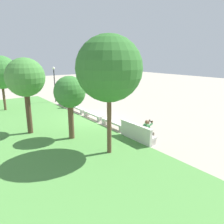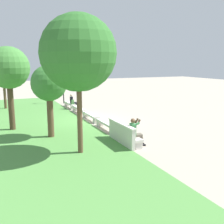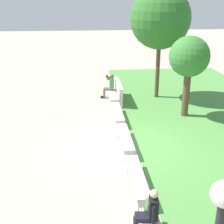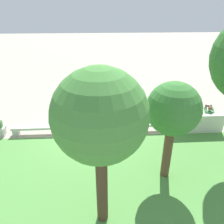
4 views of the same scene
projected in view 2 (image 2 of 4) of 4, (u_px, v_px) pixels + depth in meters
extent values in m
plane|color=#A89E8C|center=(91.00, 120.00, 17.52)|extent=(80.00, 80.00, 0.00)
cube|color=#518E42|center=(22.00, 127.00, 15.77)|extent=(25.07, 8.00, 0.03)
cube|color=beige|center=(128.00, 135.00, 12.65)|extent=(2.36, 0.40, 0.12)
cube|color=beige|center=(138.00, 145.00, 11.79)|extent=(0.28, 0.34, 0.33)
cube|color=beige|center=(119.00, 134.00, 13.58)|extent=(0.28, 0.34, 0.33)
cube|color=beige|center=(106.00, 123.00, 15.05)|extent=(2.36, 0.40, 0.12)
cube|color=beige|center=(113.00, 131.00, 14.19)|extent=(0.28, 0.34, 0.33)
cube|color=beige|center=(100.00, 123.00, 15.98)|extent=(0.28, 0.34, 0.33)
cube|color=beige|center=(91.00, 115.00, 17.45)|extent=(2.36, 0.40, 0.12)
cube|color=beige|center=(96.00, 121.00, 16.60)|extent=(0.28, 0.34, 0.33)
cube|color=beige|center=(86.00, 115.00, 18.39)|extent=(0.28, 0.34, 0.33)
cube|color=beige|center=(79.00, 108.00, 19.85)|extent=(2.36, 0.40, 0.12)
cube|color=beige|center=(83.00, 113.00, 19.00)|extent=(0.28, 0.34, 0.33)
cube|color=beige|center=(75.00, 109.00, 20.79)|extent=(0.28, 0.34, 0.33)
cube|color=beige|center=(70.00, 103.00, 22.25)|extent=(2.36, 0.40, 0.12)
cube|color=beige|center=(73.00, 108.00, 21.40)|extent=(0.28, 0.34, 0.33)
cube|color=beige|center=(67.00, 104.00, 23.19)|extent=(0.28, 0.34, 0.33)
cube|color=beige|center=(121.00, 134.00, 12.49)|extent=(2.48, 0.18, 0.95)
cube|color=silver|center=(121.00, 124.00, 12.40)|extent=(2.54, 0.24, 0.06)
cube|color=olive|center=(123.00, 131.00, 12.51)|extent=(0.44, 0.02, 0.22)
cube|color=black|center=(143.00, 145.00, 12.22)|extent=(0.13, 0.25, 0.06)
cylinder|color=#6B6051|center=(142.00, 141.00, 12.16)|extent=(0.11, 0.11, 0.42)
cube|color=black|center=(141.00, 144.00, 12.41)|extent=(0.13, 0.25, 0.06)
cylinder|color=#6B6051|center=(140.00, 140.00, 12.35)|extent=(0.11, 0.11, 0.42)
cube|color=#6B6051|center=(137.00, 135.00, 12.15)|extent=(0.36, 0.46, 0.12)
cube|color=#3D894C|center=(133.00, 130.00, 12.03)|extent=(0.37, 0.27, 0.56)
sphere|color=brown|center=(133.00, 121.00, 11.96)|extent=(0.22, 0.22, 0.22)
cylinder|color=#3D894C|center=(136.00, 124.00, 11.83)|extent=(0.13, 0.32, 0.21)
cylinder|color=brown|center=(139.00, 122.00, 11.91)|extent=(0.12, 0.20, 0.27)
cylinder|color=#3D894C|center=(133.00, 122.00, 12.19)|extent=(0.13, 0.32, 0.21)
cylinder|color=brown|center=(137.00, 121.00, 12.15)|extent=(0.08, 0.18, 0.27)
cube|color=black|center=(139.00, 121.00, 12.04)|extent=(0.15, 0.03, 0.08)
cube|color=black|center=(77.00, 109.00, 21.70)|extent=(0.12, 0.23, 0.06)
cylinder|color=black|center=(77.00, 106.00, 21.64)|extent=(0.10, 0.10, 0.42)
cube|color=black|center=(77.00, 108.00, 21.87)|extent=(0.12, 0.23, 0.06)
cylinder|color=black|center=(76.00, 106.00, 21.81)|extent=(0.10, 0.10, 0.42)
cube|color=black|center=(74.00, 103.00, 21.62)|extent=(0.31, 0.42, 0.12)
cube|color=black|center=(71.00, 100.00, 21.50)|extent=(0.34, 0.23, 0.52)
sphere|color=beige|center=(71.00, 95.00, 21.42)|extent=(0.20, 0.20, 0.20)
cylinder|color=black|center=(72.00, 101.00, 21.33)|extent=(0.08, 0.08, 0.48)
cylinder|color=black|center=(71.00, 100.00, 21.70)|extent=(0.08, 0.08, 0.48)
cube|color=#4C7F47|center=(72.00, 102.00, 21.35)|extent=(0.28, 0.20, 0.36)
cube|color=#395F35|center=(74.00, 103.00, 21.41)|extent=(0.20, 0.06, 0.16)
torus|color=black|center=(72.00, 99.00, 21.32)|extent=(0.10, 0.02, 0.10)
cylinder|color=#4C3826|center=(11.00, 106.00, 14.82)|extent=(0.32, 0.32, 2.84)
sphere|color=#428438|center=(8.00, 68.00, 14.42)|extent=(2.33, 2.33, 2.33)
cylinder|color=brown|center=(80.00, 116.00, 10.98)|extent=(0.22, 0.22, 3.27)
sphere|color=#2D6B28|center=(78.00, 53.00, 10.49)|extent=(3.12, 3.12, 3.12)
cylinder|color=brown|center=(5.00, 94.00, 21.62)|extent=(0.21, 0.21, 2.53)
sphere|color=#387A33|center=(3.00, 68.00, 21.22)|extent=(2.89, 2.89, 2.89)
cylinder|color=brown|center=(50.00, 116.00, 13.43)|extent=(0.32, 0.32, 2.27)
sphere|color=#387A33|center=(49.00, 83.00, 13.11)|extent=(1.81, 1.81, 1.81)
cylinder|color=black|center=(63.00, 85.00, 24.41)|extent=(0.10, 0.10, 3.42)
sphere|color=white|center=(62.00, 65.00, 24.06)|extent=(0.28, 0.28, 0.28)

